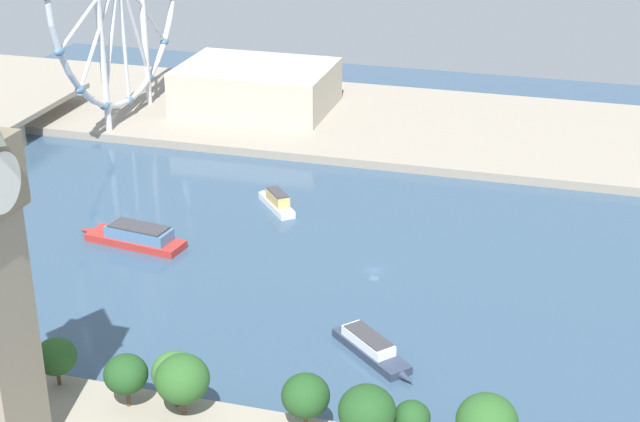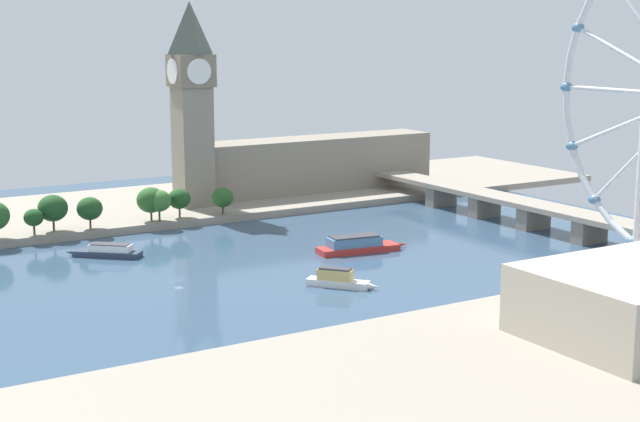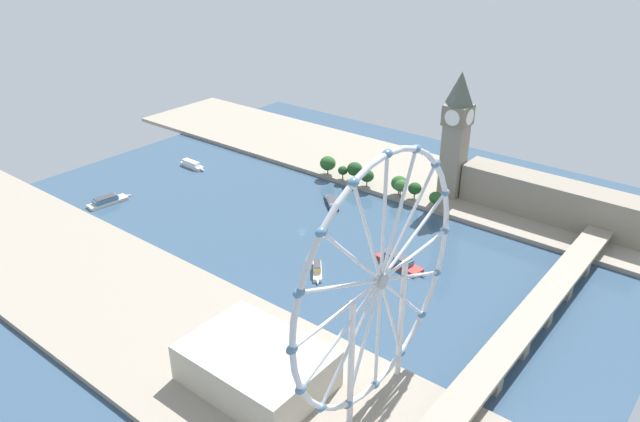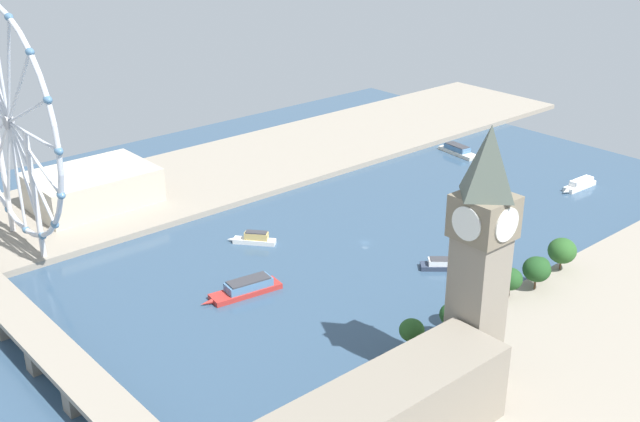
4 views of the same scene
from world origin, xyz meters
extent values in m
plane|color=#334C66|center=(0.00, 0.00, 0.00)|extent=(405.59, 405.59, 0.00)
cube|color=gray|center=(-117.79, 0.00, 1.50)|extent=(90.00, 520.00, 3.00)
cube|color=gray|center=(117.79, 0.00, 1.50)|extent=(90.00, 520.00, 3.00)
cube|color=gray|center=(-100.79, 49.76, 28.31)|extent=(13.90, 13.90, 50.63)
cube|color=#776B57|center=(-100.79, 49.76, 60.37)|extent=(16.13, 16.13, 13.49)
pyramid|color=#4C564C|center=(-100.79, 49.76, 77.99)|extent=(14.60, 14.60, 21.75)
cylinder|color=white|center=(-100.79, 58.10, 60.37)|extent=(10.57, 0.50, 10.57)
cylinder|color=white|center=(-100.79, 41.42, 60.37)|extent=(10.57, 0.50, 10.57)
cylinder|color=white|center=(-92.45, 49.76, 60.37)|extent=(0.50, 10.57, 10.57)
cylinder|color=white|center=(-109.13, 49.76, 60.37)|extent=(0.50, 10.57, 10.57)
cube|color=gray|center=(-109.56, 116.17, 15.32)|extent=(22.00, 116.82, 24.64)
cylinder|color=#513823|center=(-76.52, -39.00, 4.95)|extent=(0.80, 0.80, 3.89)
ellipsoid|color=#285623|center=(-76.52, -39.00, 11.59)|extent=(11.75, 11.75, 10.58)
cylinder|color=#513823|center=(-76.20, -24.78, 4.86)|extent=(0.80, 0.80, 3.72)
ellipsoid|color=#1E471E|center=(-76.20, -24.78, 9.58)|extent=(7.14, 7.14, 6.43)
cylinder|color=#513823|center=(-79.58, -16.65, 5.15)|extent=(0.80, 0.80, 4.31)
ellipsoid|color=#1E471E|center=(-79.58, -16.65, 11.75)|extent=(11.11, 11.11, 10.00)
cylinder|color=#513823|center=(-76.59, -3.58, 4.96)|extent=(0.80, 0.80, 3.91)
ellipsoid|color=#1E471E|center=(-76.59, -3.58, 10.79)|extent=(9.69, 9.69, 8.72)
cylinder|color=#513823|center=(-76.55, 24.26, 5.17)|extent=(0.80, 0.80, 4.35)
ellipsoid|color=#386B2D|center=(-76.55, 24.26, 11.18)|extent=(9.57, 9.57, 8.61)
cylinder|color=#513823|center=(-78.69, 21.70, 4.96)|extent=(0.80, 0.80, 3.92)
ellipsoid|color=#285623|center=(-78.69, 21.70, 11.39)|extent=(11.17, 11.17, 10.05)
cylinder|color=#513823|center=(-79.24, 33.91, 5.02)|extent=(0.80, 0.80, 4.04)
ellipsoid|color=#1E471E|center=(-79.24, 33.91, 10.68)|extent=(9.11, 9.11, 8.20)
cylinder|color=#513823|center=(-76.28, 51.64, 4.73)|extent=(0.80, 0.80, 3.46)
ellipsoid|color=#285623|center=(-76.28, 51.64, 10.01)|extent=(8.87, 8.87, 7.98)
torus|color=silver|center=(94.64, 118.57, 58.96)|extent=(101.52, 2.21, 101.52)
cylinder|color=#99999E|center=(94.64, 118.57, 58.96)|extent=(5.96, 3.00, 5.96)
cylinder|color=silver|center=(119.47, 118.57, 58.96)|extent=(49.66, 1.33, 1.33)
cylinder|color=silver|center=(117.58, 118.57, 68.46)|extent=(46.38, 1.33, 20.23)
cylinder|color=silver|center=(112.20, 118.57, 76.51)|extent=(36.05, 1.33, 36.05)
cylinder|color=silver|center=(104.14, 118.57, 81.90)|extent=(20.23, 1.33, 46.38)
cylinder|color=silver|center=(94.64, 118.57, 83.78)|extent=(1.33, 1.33, 49.66)
cylinder|color=silver|center=(85.14, 118.57, 81.90)|extent=(20.23, 1.33, 46.38)
cylinder|color=silver|center=(77.09, 118.57, 76.51)|extent=(36.05, 1.33, 36.05)
cylinder|color=silver|center=(71.70, 118.57, 68.46)|extent=(46.38, 1.33, 20.23)
cylinder|color=silver|center=(69.81, 118.57, 58.96)|extent=(49.66, 1.33, 1.33)
cylinder|color=silver|center=(71.70, 118.57, 49.46)|extent=(46.38, 1.33, 20.23)
cylinder|color=silver|center=(77.09, 118.57, 41.40)|extent=(36.05, 1.33, 36.05)
cylinder|color=silver|center=(85.14, 118.57, 36.02)|extent=(20.23, 1.33, 46.38)
cylinder|color=silver|center=(94.64, 118.57, 34.13)|extent=(1.33, 1.33, 49.66)
cylinder|color=silver|center=(104.14, 118.57, 36.02)|extent=(20.23, 1.33, 46.38)
cylinder|color=silver|center=(112.20, 118.57, 41.40)|extent=(36.05, 1.33, 36.05)
cylinder|color=silver|center=(117.58, 118.57, 49.46)|extent=(46.38, 1.33, 20.23)
ellipsoid|color=teal|center=(144.30, 118.57, 58.96)|extent=(4.80, 3.20, 3.20)
ellipsoid|color=teal|center=(140.52, 118.57, 77.96)|extent=(4.80, 3.20, 3.20)
ellipsoid|color=teal|center=(129.76, 118.57, 94.07)|extent=(4.80, 3.20, 3.20)
ellipsoid|color=teal|center=(113.65, 118.57, 104.83)|extent=(4.80, 3.20, 3.20)
ellipsoid|color=teal|center=(94.64, 118.57, 108.61)|extent=(4.80, 3.20, 3.20)
ellipsoid|color=teal|center=(75.64, 118.57, 104.83)|extent=(4.80, 3.20, 3.20)
ellipsoid|color=teal|center=(59.53, 118.57, 94.07)|extent=(4.80, 3.20, 3.20)
ellipsoid|color=teal|center=(48.77, 118.57, 77.96)|extent=(4.80, 3.20, 3.20)
ellipsoid|color=teal|center=(44.99, 118.57, 58.96)|extent=(4.80, 3.20, 3.20)
ellipsoid|color=teal|center=(48.77, 118.57, 39.95)|extent=(4.80, 3.20, 3.20)
ellipsoid|color=teal|center=(59.53, 118.57, 23.84)|extent=(4.80, 3.20, 3.20)
ellipsoid|color=teal|center=(75.64, 118.57, 13.08)|extent=(4.80, 3.20, 3.20)
ellipsoid|color=teal|center=(94.64, 118.57, 9.30)|extent=(4.80, 3.20, 3.20)
ellipsoid|color=teal|center=(113.65, 118.57, 13.08)|extent=(4.80, 3.20, 3.20)
ellipsoid|color=teal|center=(129.76, 118.57, 23.84)|extent=(4.80, 3.20, 3.20)
ellipsoid|color=teal|center=(140.52, 118.57, 39.95)|extent=(4.80, 3.20, 3.20)
cylinder|color=silver|center=(112.02, 118.57, 30.98)|extent=(2.40, 2.40, 55.96)
cylinder|color=silver|center=(77.26, 118.57, 30.98)|extent=(2.40, 2.40, 55.96)
cube|color=#BCB29E|center=(118.27, 75.10, 11.57)|extent=(42.20, 58.54, 17.15)
cube|color=gray|center=(0.00, 150.17, 9.48)|extent=(217.59, 14.53, 2.00)
cube|color=gray|center=(-58.24, 150.17, 4.24)|extent=(6.00, 13.08, 8.48)
cube|color=gray|center=(-29.12, 150.17, 4.24)|extent=(6.00, 13.08, 8.48)
cube|color=gray|center=(0.00, 150.17, 4.24)|extent=(6.00, 13.08, 8.48)
cube|color=gray|center=(29.12, 150.17, 4.24)|extent=(6.00, 13.08, 8.48)
cube|color=gray|center=(58.24, 150.17, 4.24)|extent=(6.00, 13.08, 8.48)
cube|color=white|center=(-26.52, -134.31, 1.27)|extent=(6.47, 22.32, 2.53)
cone|color=white|center=(-26.07, -121.46, 1.27)|extent=(2.67, 4.07, 2.53)
cube|color=white|center=(-26.56, -135.42, 3.82)|extent=(5.34, 15.98, 2.59)
cube|color=white|center=(32.58, 38.63, 1.08)|extent=(17.89, 16.04, 2.16)
cone|color=white|center=(41.23, 45.86, 1.08)|extent=(4.06, 3.89, 2.16)
cube|color=#DBB766|center=(31.84, 38.01, 3.78)|extent=(10.75, 9.90, 3.25)
cube|color=#38383D|center=(31.84, 38.01, 5.65)|extent=(9.81, 9.07, 0.50)
cube|color=#B22D28|center=(-2.97, 69.39, 1.09)|extent=(12.66, 30.29, 2.18)
cone|color=#B22D28|center=(-0.52, 86.27, 1.09)|extent=(2.91, 5.54, 2.18)
cube|color=teal|center=(-3.18, 67.93, 3.81)|extent=(9.83, 19.84, 3.27)
cube|color=#38383D|center=(-3.18, 67.93, 5.73)|extent=(9.22, 17.91, 0.58)
cube|color=beige|center=(52.85, -129.26, 1.04)|extent=(27.94, 11.26, 2.07)
cone|color=beige|center=(37.18, -127.38, 1.04)|extent=(5.10, 2.64, 2.07)
cube|color=teal|center=(54.20, -129.43, 3.53)|extent=(17.09, 8.69, 2.92)
cube|color=#38383D|center=(54.20, -129.43, 5.21)|extent=(15.42, 8.17, 0.44)
cube|color=#2D384C|center=(-41.75, -8.85, 1.01)|extent=(20.13, 21.70, 2.02)
cone|color=#2D384C|center=(-50.79, -19.12, 1.01)|extent=(4.32, 4.52, 2.02)
cube|color=white|center=(-40.97, -7.96, 3.19)|extent=(13.56, 14.43, 2.34)
cube|color=#38383D|center=(-40.97, -7.96, 4.52)|extent=(12.41, 13.16, 0.31)
camera|label=1|loc=(-229.94, -50.26, 121.21)|focal=54.69mm
camera|label=2|loc=(269.73, -111.28, 77.51)|focal=53.31mm
camera|label=3|loc=(256.12, 218.86, 181.45)|focal=34.23mm
camera|label=4|loc=(-230.95, 228.00, 153.85)|focal=44.04mm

